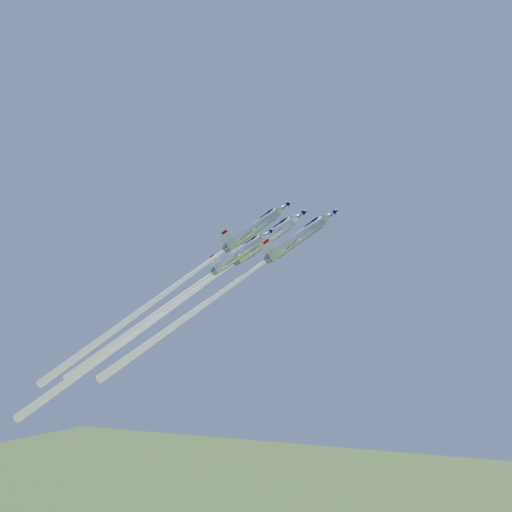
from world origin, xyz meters
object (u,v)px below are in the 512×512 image
at_px(jet_left, 161,315).
at_px(jet_slot, 171,303).
at_px(jet_lead, 219,294).
at_px(jet_right, 166,293).

relative_size(jet_left, jet_slot, 1.47).
bearing_deg(jet_left, jet_lead, 58.38).
bearing_deg(jet_slot, jet_lead, 83.34).
height_order(jet_lead, jet_right, jet_lead).
distance_m(jet_lead, jet_slot, 9.83).
distance_m(jet_right, jet_slot, 10.19).
relative_size(jet_lead, jet_right, 1.02).
bearing_deg(jet_left, jet_right, 19.47).
height_order(jet_lead, jet_slot, jet_lead).
relative_size(jet_lead, jet_left, 0.75).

